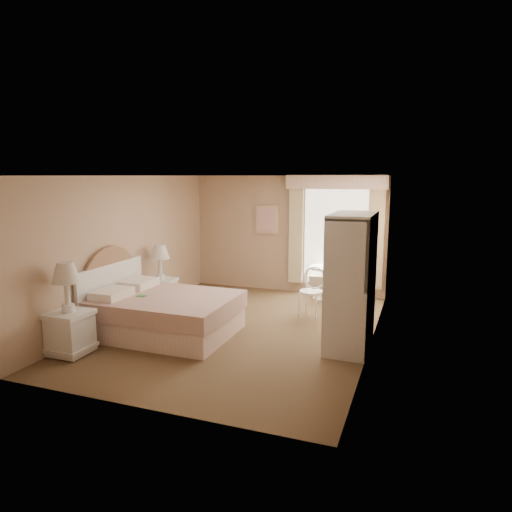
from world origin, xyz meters
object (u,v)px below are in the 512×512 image
at_px(nightstand_near, 69,321).
at_px(round_table, 325,277).
at_px(bed, 161,312).
at_px(armoire, 351,293).
at_px(cafe_chair, 312,287).
at_px(nightstand_far, 161,285).

height_order(nightstand_near, round_table, nightstand_near).
bearing_deg(bed, round_table, 55.17).
distance_m(bed, armoire, 3.01).
bearing_deg(round_table, bed, -124.83).
bearing_deg(bed, cafe_chair, 41.35).
relative_size(bed, nightstand_near, 1.63).
relative_size(cafe_chair, armoire, 0.44).
bearing_deg(round_table, armoire, -70.23).
bearing_deg(round_table, cafe_chair, -89.70).
height_order(bed, armoire, armoire).
relative_size(bed, nightstand_far, 1.76).
distance_m(nightstand_far, armoire, 3.74).
bearing_deg(nightstand_far, round_table, 32.53).
bearing_deg(cafe_chair, nightstand_far, -157.31).
xyz_separation_m(nightstand_near, round_table, (2.76, 4.15, -0.04)).
bearing_deg(armoire, nightstand_far, 169.01).
bearing_deg(armoire, bed, -170.99).
bearing_deg(nightstand_near, round_table, 56.36).
height_order(round_table, cafe_chair, cafe_chair).
bearing_deg(cafe_chair, nightstand_near, -122.64).
relative_size(nightstand_far, cafe_chair, 1.39).
xyz_separation_m(bed, nightstand_near, (-0.72, -1.22, 0.14)).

